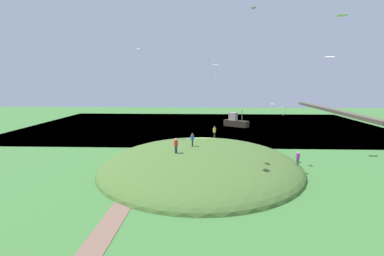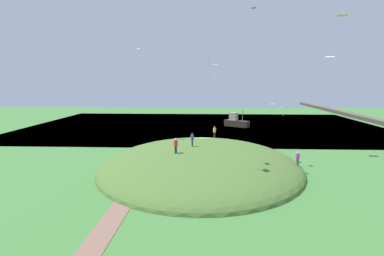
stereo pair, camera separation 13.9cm
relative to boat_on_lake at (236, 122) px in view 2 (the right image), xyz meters
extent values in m
plane|color=#3C7133|center=(26.71, -7.26, -1.05)|extent=(160.00, 160.00, 0.00)
cube|color=#374972|center=(-1.72, -7.26, -1.25)|extent=(52.73, 80.00, 0.40)
ellipsoid|color=#45662C|center=(35.56, -7.33, -1.05)|extent=(30.04, 24.08, 5.08)
cube|color=brown|center=(52.37, -13.66, -1.03)|extent=(15.39, 1.75, 0.04)
cube|color=brown|center=(-1.72, 22.10, 2.62)|extent=(47.46, 1.80, 0.70)
cube|color=#342C20|center=(0.11, 0.14, -0.33)|extent=(4.79, 5.68, 1.42)
cube|color=#B7A79A|center=(-0.42, -0.57, 1.26)|extent=(1.94, 2.08, 1.77)
cylinder|color=gray|center=(0.99, 1.33, 1.64)|extent=(0.14, 0.14, 2.53)
cube|color=black|center=(35.55, -8.33, 1.87)|extent=(0.25, 0.18, 0.76)
cylinder|color=#3056AC|center=(35.55, -8.33, 2.55)|extent=(0.51, 0.51, 0.60)
sphere|color=brown|center=(35.55, -8.33, 2.96)|extent=(0.23, 0.23, 0.23)
cube|color=#4F453F|center=(37.92, 3.65, 0.29)|extent=(0.27, 0.22, 0.74)
cylinder|color=purple|center=(37.92, 3.65, 0.95)|extent=(0.57, 0.57, 0.59)
sphere|color=beige|center=(37.92, 3.65, 1.36)|extent=(0.22, 0.22, 0.22)
cube|color=navy|center=(38.85, -10.01, 1.77)|extent=(0.28, 0.25, 0.81)
cylinder|color=red|center=(38.85, -10.01, 2.50)|extent=(0.63, 0.63, 0.64)
sphere|color=beige|center=(38.85, -10.01, 2.94)|extent=(0.24, 0.24, 0.24)
cube|color=black|center=(25.90, -5.45, 1.27)|extent=(0.25, 0.25, 0.83)
cylinder|color=gold|center=(25.90, -5.45, 2.02)|extent=(0.59, 0.59, 0.66)
sphere|color=brown|center=(25.90, -5.45, 2.47)|extent=(0.25, 0.25, 0.25)
cube|color=white|center=(22.80, 0.32, 20.20)|extent=(1.32, 1.16, 0.13)
cylinder|color=white|center=(22.56, 0.38, 19.18)|extent=(0.10, 0.05, 1.50)
cube|color=white|center=(28.40, 10.00, 12.56)|extent=(0.95, 1.26, 0.19)
cylinder|color=white|center=(28.51, 9.75, 11.83)|extent=(0.05, 0.10, 0.87)
cube|color=white|center=(14.22, -6.53, 13.12)|extent=(1.30, 1.21, 0.06)
cylinder|color=white|center=(14.16, -6.39, 11.86)|extent=(0.09, 0.19, 1.98)
cube|color=white|center=(42.02, 5.94, 15.41)|extent=(1.02, 1.18, 0.14)
cylinder|color=white|center=(41.83, 6.13, 14.67)|extent=(0.07, 0.04, 1.00)
cube|color=white|center=(29.28, -15.97, 13.66)|extent=(0.79, 0.78, 0.17)
cylinder|color=white|center=(29.43, -15.83, 12.64)|extent=(0.17, 0.13, 1.70)
cube|color=white|center=(42.75, -5.72, 10.83)|extent=(0.99, 0.94, 0.11)
cylinder|color=white|center=(42.85, -5.82, 10.05)|extent=(0.16, 0.16, 1.17)
cube|color=white|center=(34.32, 2.78, 6.14)|extent=(0.81, 0.71, 0.17)
cylinder|color=white|center=(34.14, 2.69, 5.52)|extent=(0.16, 0.13, 0.89)
cube|color=silver|center=(32.60, 1.66, 6.43)|extent=(0.68, 0.48, 0.07)
cylinder|color=silver|center=(32.42, 1.89, 5.74)|extent=(0.17, 0.16, 1.03)
camera|label=1|loc=(74.15, -6.63, 9.36)|focal=30.47mm
camera|label=2|loc=(74.14, -6.49, 9.36)|focal=30.47mm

